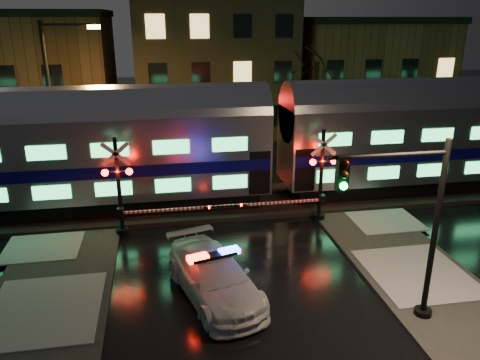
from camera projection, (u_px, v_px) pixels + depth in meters
name	position (u px, v px, depth m)	size (l,w,h in m)	color
ground	(230.00, 252.00, 18.93)	(120.00, 120.00, 0.00)	black
ballast	(215.00, 204.00, 23.54)	(90.00, 4.20, 0.24)	black
sidewalk_right	(468.00, 325.00, 14.40)	(4.00, 20.00, 0.12)	#2D2D2D
building_left	(18.00, 79.00, 35.76)	(14.00, 10.00, 9.00)	brown
building_mid	(211.00, 59.00, 38.27)	(12.00, 11.00, 11.50)	brown
building_right	(362.00, 75.00, 40.43)	(12.00, 10.00, 8.50)	brown
train	(275.00, 138.00, 22.96)	(51.00, 3.12, 5.92)	black
police_car	(214.00, 276.00, 15.76)	(3.38, 5.54, 1.67)	silver
crossing_signal_right	(314.00, 185.00, 21.18)	(6.14, 0.67, 4.35)	black
crossing_signal_left	(128.00, 197.00, 19.82)	(6.19, 0.67, 4.38)	black
traffic_light	(407.00, 231.00, 13.64)	(3.78, 0.69, 5.85)	black
streetlight	(56.00, 96.00, 24.34)	(2.97, 0.31, 8.87)	black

